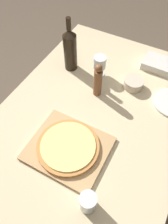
% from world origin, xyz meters
% --- Properties ---
extents(ground_plane, '(12.00, 12.00, 0.00)m').
position_xyz_m(ground_plane, '(0.00, 0.00, 0.00)').
color(ground_plane, brown).
extents(dining_table, '(1.00, 1.45, 0.76)m').
position_xyz_m(dining_table, '(0.00, 0.00, 0.67)').
color(dining_table, '#CCB78E').
rests_on(dining_table, ground_plane).
extents(cutting_board, '(0.38, 0.32, 0.02)m').
position_xyz_m(cutting_board, '(-0.01, -0.24, 0.77)').
color(cutting_board, tan).
rests_on(cutting_board, dining_table).
extents(pizza, '(0.30, 0.30, 0.02)m').
position_xyz_m(pizza, '(-0.01, -0.24, 0.79)').
color(pizza, '#BC7A3D').
rests_on(pizza, cutting_board).
extents(wine_bottle, '(0.08, 0.08, 0.34)m').
position_xyz_m(wine_bottle, '(-0.30, 0.27, 0.90)').
color(wine_bottle, black).
rests_on(wine_bottle, dining_table).
extents(pepper_mill, '(0.05, 0.05, 0.22)m').
position_xyz_m(pepper_mill, '(-0.05, 0.15, 0.86)').
color(pepper_mill, brown).
rests_on(pepper_mill, dining_table).
extents(wine_glass, '(0.08, 0.08, 0.14)m').
position_xyz_m(wine_glass, '(-0.11, 0.30, 0.85)').
color(wine_glass, silver).
rests_on(wine_glass, dining_table).
extents(small_bowl, '(0.12, 0.12, 0.06)m').
position_xyz_m(small_bowl, '(0.12, 0.30, 0.79)').
color(small_bowl, beige).
rests_on(small_bowl, dining_table).
extents(drinking_tumbler, '(0.07, 0.07, 0.10)m').
position_xyz_m(drinking_tumbler, '(0.19, -0.43, 0.81)').
color(drinking_tumbler, silver).
rests_on(drinking_tumbler, dining_table).
extents(food_container, '(0.20, 0.15, 0.05)m').
position_xyz_m(food_container, '(0.20, 0.54, 0.78)').
color(food_container, beige).
rests_on(food_container, dining_table).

